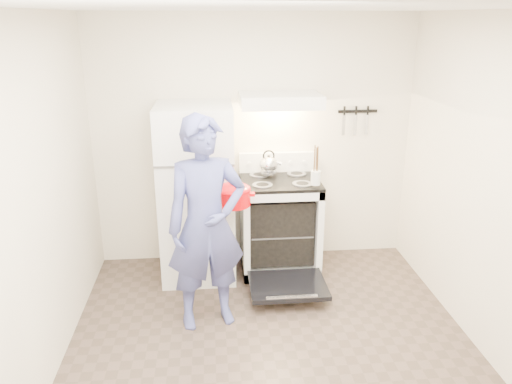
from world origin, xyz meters
The scene contains 15 objects.
floor centered at (0.00, 0.00, 0.00)m, with size 3.60×3.60×0.00m, color #4D3D34.
back_wall centered at (0.00, 1.80, 1.25)m, with size 3.20×0.02×2.50m, color beige.
refrigerator centered at (-0.58, 1.45, 0.85)m, with size 0.70×0.70×1.70m, color white.
stove_body centered at (0.23, 1.48, 0.46)m, with size 0.76×0.65×0.92m, color white.
cooktop centered at (0.23, 1.48, 0.94)m, with size 0.76×0.65×0.03m, color black.
backsplash centered at (0.23, 1.76, 1.05)m, with size 0.76×0.07×0.20m, color white.
oven_door centered at (0.23, 0.88, 0.12)m, with size 0.70×0.54×0.04m, color black.
oven_rack centered at (0.23, 1.48, 0.44)m, with size 0.60×0.52×0.01m, color slate.
range_hood centered at (0.23, 1.55, 1.71)m, with size 0.76×0.50×0.12m, color white.
knife_strip centered at (1.05, 1.79, 1.55)m, with size 0.40×0.02×0.03m, color black.
pizza_stone centered at (0.32, 1.42, 0.45)m, with size 0.29×0.29×0.02m, color #987958.
tea_kettle centered at (0.13, 1.60, 1.08)m, with size 0.22×0.18×0.27m, color silver, non-canonical shape.
utensil_jar centered at (0.52, 1.22, 1.05)m, with size 0.09×0.09×0.13m, color silver.
person centered at (-0.49, 0.58, 0.88)m, with size 0.65×0.42×1.77m, color #384172.
dutch_oven centered at (-0.26, 0.96, 0.98)m, with size 0.38×0.31×0.24m, color #CE0107, non-canonical shape.
Camera 1 is at (-0.43, -3.09, 2.45)m, focal length 35.00 mm.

